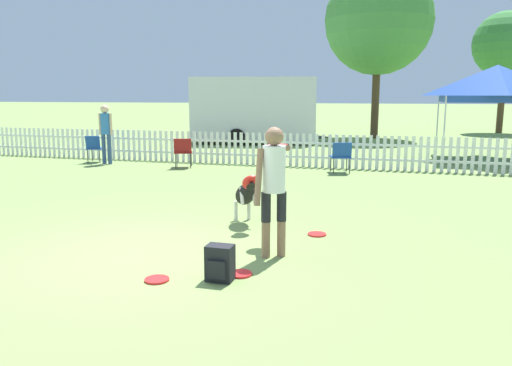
# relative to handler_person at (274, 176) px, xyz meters

# --- Properties ---
(ground_plane) EXTENTS (240.00, 240.00, 0.00)m
(ground_plane) POSITION_rel_handler_person_xyz_m (-1.61, -0.56, -1.02)
(ground_plane) COLOR olive
(handler_person) EXTENTS (0.45, 1.10, 1.62)m
(handler_person) POSITION_rel_handler_person_xyz_m (0.00, 0.00, 0.00)
(handler_person) COLOR #8C664C
(handler_person) RESTS_ON ground_plane
(leaping_dog) EXTENTS (0.65, 0.98, 0.85)m
(leaping_dog) POSITION_rel_handler_person_xyz_m (-0.79, 1.36, -0.53)
(leaping_dog) COLOR black
(leaping_dog) RESTS_ON ground_plane
(frisbee_near_handler) EXTENTS (0.27, 0.27, 0.02)m
(frisbee_near_handler) POSITION_rel_handler_person_xyz_m (-1.01, -1.21, -1.01)
(frisbee_near_handler) COLOR red
(frisbee_near_handler) RESTS_ON ground_plane
(frisbee_near_dog) EXTENTS (0.27, 0.27, 0.02)m
(frisbee_near_dog) POSITION_rel_handler_person_xyz_m (0.38, 1.07, -1.01)
(frisbee_near_dog) COLOR red
(frisbee_near_dog) RESTS_ON ground_plane
(frisbee_midfield) EXTENTS (0.27, 0.27, 0.02)m
(frisbee_midfield) POSITION_rel_handler_person_xyz_m (-0.19, -0.79, -1.01)
(frisbee_midfield) COLOR red
(frisbee_midfield) RESTS_ON ground_plane
(backpack_on_grass) EXTENTS (0.29, 0.24, 0.40)m
(backpack_on_grass) POSITION_rel_handler_person_xyz_m (-0.35, -1.01, -0.82)
(backpack_on_grass) COLOR black
(backpack_on_grass) RESTS_ON ground_plane
(picket_fence) EXTENTS (21.42, 0.04, 0.93)m
(picket_fence) POSITION_rel_handler_person_xyz_m (-1.61, 7.93, -0.55)
(picket_fence) COLOR white
(picket_fence) RESTS_ON ground_plane
(folding_chair_blue_left) EXTENTS (0.52, 0.54, 0.81)m
(folding_chair_blue_left) POSITION_rel_handler_person_xyz_m (-7.35, 7.06, -0.54)
(folding_chair_blue_left) COLOR #333338
(folding_chair_blue_left) RESTS_ON ground_plane
(folding_chair_center) EXTENTS (0.62, 0.63, 0.81)m
(folding_chair_center) POSITION_rel_handler_person_xyz_m (0.01, 7.03, -0.54)
(folding_chair_center) COLOR #333338
(folding_chair_center) RESTS_ON ground_plane
(folding_chair_green_right) EXTENTS (0.62, 0.63, 0.83)m
(folding_chair_green_right) POSITION_rel_handler_person_xyz_m (-4.32, 6.78, -0.53)
(folding_chair_green_right) COLOR #333338
(folding_chair_green_right) RESTS_ON ground_plane
(canopy_tent_main) EXTENTS (3.11, 3.11, 2.91)m
(canopy_tent_main) POSITION_rel_handler_person_xyz_m (4.19, 11.01, 1.32)
(canopy_tent_main) COLOR silver
(canopy_tent_main) RESTS_ON ground_plane
(spectator_standing) EXTENTS (0.41, 0.27, 1.72)m
(spectator_standing) POSITION_rel_handler_person_xyz_m (-6.80, 6.87, 0.03)
(spectator_standing) COLOR #334C7A
(spectator_standing) RESTS_ON ground_plane
(equipment_trailer) EXTENTS (5.98, 3.43, 2.72)m
(equipment_trailer) POSITION_rel_handler_person_xyz_m (-4.52, 14.37, 0.41)
(equipment_trailer) COLOR silver
(equipment_trailer) RESTS_ON ground_plane
(tree_left_grove) EXTENTS (4.88, 4.88, 7.78)m
(tree_left_grove) POSITION_rel_handler_person_xyz_m (0.24, 18.28, 4.31)
(tree_left_grove) COLOR #4C3823
(tree_left_grove) RESTS_ON ground_plane
(tree_right_grove) EXTENTS (3.39, 3.39, 6.33)m
(tree_right_grove) POSITION_rel_handler_person_xyz_m (6.51, 23.62, 3.58)
(tree_right_grove) COLOR #4C3823
(tree_right_grove) RESTS_ON ground_plane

